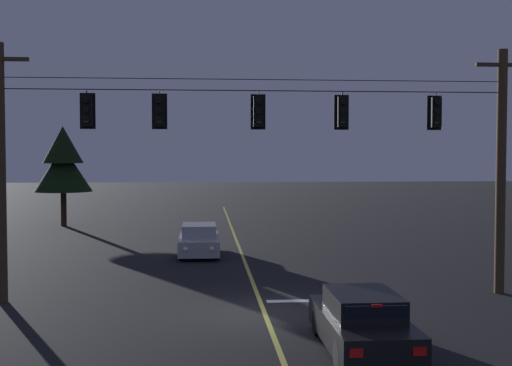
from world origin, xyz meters
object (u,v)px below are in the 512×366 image
(traffic_light_left_inner, at_px, (159,111))
(traffic_light_centre, at_px, (258,111))
(traffic_light_right_inner, at_px, (342,112))
(car_waiting_near_lane, at_px, (362,323))
(traffic_light_rightmost, at_px, (436,112))
(tree_verge_far, at_px, (63,162))
(traffic_light_leftmost, at_px, (87,110))
(car_oncoming_lead, at_px, (199,241))

(traffic_light_left_inner, bearing_deg, traffic_light_centre, 0.00)
(traffic_light_right_inner, bearing_deg, car_waiting_near_lane, -97.41)
(traffic_light_right_inner, distance_m, traffic_light_rightmost, 3.06)
(traffic_light_right_inner, distance_m, tree_verge_far, 25.65)
(traffic_light_leftmost, xyz_separation_m, traffic_light_rightmost, (11.09, 0.00, 0.00))
(car_waiting_near_lane, bearing_deg, car_oncoming_lead, 104.65)
(tree_verge_far, bearing_deg, car_waiting_near_lane, -65.43)
(car_waiting_near_lane, bearing_deg, traffic_light_rightmost, 56.61)
(traffic_light_centre, relative_size, traffic_light_rightmost, 1.00)
(traffic_light_leftmost, height_order, traffic_light_centre, same)
(traffic_light_left_inner, height_order, tree_verge_far, traffic_light_left_inner)
(traffic_light_right_inner, bearing_deg, traffic_light_leftmost, 180.00)
(car_waiting_near_lane, relative_size, tree_verge_far, 0.68)
(car_waiting_near_lane, height_order, car_oncoming_lead, same)
(traffic_light_rightmost, height_order, tree_verge_far, traffic_light_rightmost)
(traffic_light_rightmost, bearing_deg, traffic_light_centre, 180.00)
(traffic_light_right_inner, height_order, car_waiting_near_lane, traffic_light_right_inner)
(traffic_light_centre, distance_m, traffic_light_right_inner, 2.69)
(traffic_light_leftmost, bearing_deg, traffic_light_left_inner, 0.00)
(traffic_light_leftmost, distance_m, car_waiting_near_lane, 10.70)
(traffic_light_right_inner, bearing_deg, tree_verge_far, 121.51)
(traffic_light_leftmost, height_order, traffic_light_left_inner, same)
(traffic_light_leftmost, distance_m, traffic_light_right_inner, 8.03)
(tree_verge_far, bearing_deg, traffic_light_centre, -63.92)
(traffic_light_left_inner, bearing_deg, traffic_light_rightmost, 0.00)
(car_waiting_near_lane, bearing_deg, tree_verge_far, 114.57)
(traffic_light_leftmost, height_order, traffic_light_right_inner, same)
(traffic_light_right_inner, relative_size, traffic_light_rightmost, 1.00)
(car_oncoming_lead, relative_size, tree_verge_far, 0.69)
(traffic_light_left_inner, bearing_deg, car_oncoming_lead, 82.72)
(traffic_light_leftmost, relative_size, car_oncoming_lead, 0.28)
(traffic_light_left_inner, xyz_separation_m, traffic_light_centre, (3.11, 0.00, 0.00))
(traffic_light_centre, height_order, car_oncoming_lead, traffic_light_centre)
(traffic_light_left_inner, relative_size, traffic_light_centre, 1.00)
(traffic_light_left_inner, relative_size, car_waiting_near_lane, 0.28)
(car_waiting_near_lane, bearing_deg, traffic_light_right_inner, 82.59)
(traffic_light_leftmost, relative_size, traffic_light_centre, 1.00)
(traffic_light_rightmost, relative_size, car_waiting_near_lane, 0.28)
(traffic_light_leftmost, relative_size, traffic_light_left_inner, 1.00)
(traffic_light_centre, relative_size, car_oncoming_lead, 0.28)
(traffic_light_right_inner, height_order, car_oncoming_lead, traffic_light_right_inner)
(car_oncoming_lead, height_order, tree_verge_far, tree_verge_far)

